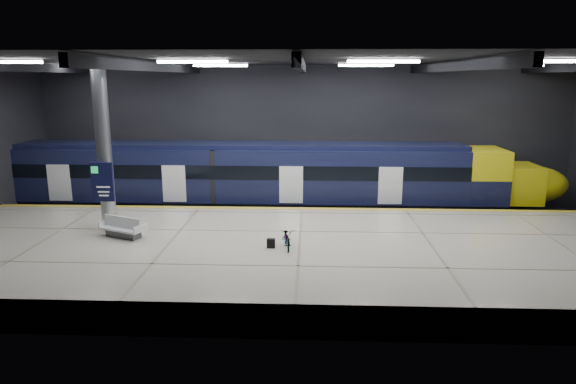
{
  "coord_description": "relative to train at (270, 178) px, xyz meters",
  "views": [
    {
      "loc": [
        0.37,
        -21.34,
        7.3
      ],
      "look_at": [
        -0.62,
        1.5,
        2.2
      ],
      "focal_mm": 32.0,
      "sensor_mm": 36.0,
      "label": 1
    }
  ],
  "objects": [
    {
      "name": "safety_strip",
      "position": [
        1.78,
        -2.75,
        -0.95
      ],
      "size": [
        30.0,
        0.4,
        0.01
      ],
      "primitive_type": "cube",
      "color": "gold",
      "rests_on": "platform"
    },
    {
      "name": "info_column",
      "position": [
        -6.22,
        -6.52,
        2.4
      ],
      "size": [
        0.9,
        0.78,
        6.9
      ],
      "color": "#9EA0A5",
      "rests_on": "platform"
    },
    {
      "name": "room_shell",
      "position": [
        1.78,
        -5.49,
        3.66
      ],
      "size": [
        30.1,
        16.1,
        8.05
      ],
      "color": "black",
      "rests_on": "ground"
    },
    {
      "name": "train",
      "position": [
        0.0,
        0.0,
        0.0
      ],
      "size": [
        29.4,
        2.84,
        3.79
      ],
      "color": "black",
      "rests_on": "ground"
    },
    {
      "name": "pannier_bag",
      "position": [
        0.73,
        -8.64,
        -0.78
      ],
      "size": [
        0.31,
        0.2,
        0.35
      ],
      "primitive_type": "cube",
      "rotation": [
        0.0,
        0.0,
        -0.05
      ],
      "color": "black",
      "rests_on": "platform"
    },
    {
      "name": "bench",
      "position": [
        -5.25,
        -7.58,
        -0.67
      ],
      "size": [
        2.04,
        1.48,
        0.83
      ],
      "rotation": [
        0.0,
        0.0,
        -0.42
      ],
      "color": "#595B60",
      "rests_on": "platform"
    },
    {
      "name": "ground",
      "position": [
        1.78,
        -5.5,
        -2.06
      ],
      "size": [
        30.0,
        30.0,
        0.0
      ],
      "primitive_type": "plane",
      "color": "black",
      "rests_on": "ground"
    },
    {
      "name": "rails",
      "position": [
        1.78,
        0.0,
        -1.98
      ],
      "size": [
        30.0,
        1.52,
        0.16
      ],
      "color": "gray",
      "rests_on": "ground"
    },
    {
      "name": "platform",
      "position": [
        1.78,
        -8.0,
        -1.51
      ],
      "size": [
        30.0,
        11.0,
        1.1
      ],
      "primitive_type": "cube",
      "color": "beige",
      "rests_on": "ground"
    },
    {
      "name": "bicycle",
      "position": [
        1.33,
        -8.64,
        -0.56
      ],
      "size": [
        0.75,
        1.59,
        0.8
      ],
      "primitive_type": "imported",
      "rotation": [
        0.0,
        0.0,
        0.14
      ],
      "color": "#99999E",
      "rests_on": "platform"
    }
  ]
}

